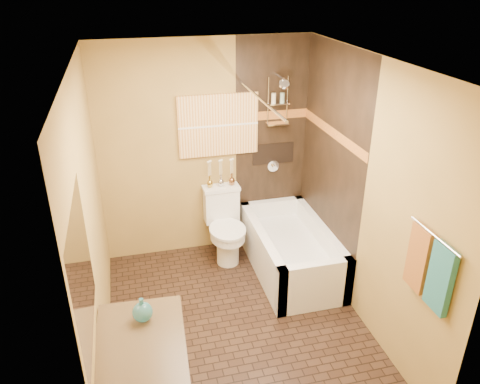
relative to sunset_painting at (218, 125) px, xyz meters
name	(u,v)px	position (x,y,z in m)	size (l,w,h in m)	color
floor	(238,325)	(-0.15, -1.48, -1.55)	(3.00, 3.00, 0.00)	black
wall_left	(92,229)	(-1.35, -1.48, -0.30)	(0.02, 3.00, 2.50)	#AF8A43
wall_right	(365,196)	(1.05, -1.48, -0.30)	(0.02, 3.00, 2.50)	#AF8A43
wall_back	(206,151)	(-0.15, 0.02, -0.30)	(2.40, 0.02, 2.50)	#AF8A43
wall_front	(301,331)	(-0.15, -2.98, -0.30)	(2.40, 0.02, 2.50)	#AF8A43
ceiling	(237,62)	(-0.15, -1.48, 0.95)	(3.00, 3.00, 0.00)	silver
alcove_tile_back	(271,146)	(0.63, 0.01, -0.30)	(0.85, 0.01, 2.50)	black
alcove_tile_right	(330,166)	(1.04, -0.73, -0.30)	(0.01, 1.50, 2.50)	black
mosaic_band_back	(272,115)	(0.63, 0.00, 0.07)	(0.85, 0.01, 0.10)	#98501B
mosaic_band_right	(332,132)	(1.03, -0.73, 0.07)	(0.01, 1.50, 0.10)	#98501B
alcove_niche	(273,154)	(0.65, 0.01, -0.40)	(0.50, 0.01, 0.25)	black
shower_fixtures	(277,113)	(0.65, -0.10, 0.12)	(0.24, 0.33, 1.16)	silver
curtain_rod	(259,98)	(0.25, -0.73, 0.47)	(0.03, 0.03, 1.55)	silver
towel_bar	(435,236)	(1.00, -2.53, -0.10)	(0.02, 0.02, 0.55)	silver
towel_teal	(440,278)	(1.01, -2.66, -0.37)	(0.05, 0.22, 0.52)	#20676B
towel_rust	(419,258)	(1.01, -2.40, -0.37)	(0.05, 0.22, 0.52)	#8D5A19
sunset_painting	(218,125)	(0.00, 0.00, 0.00)	(0.90, 0.04, 0.70)	orange
vanity_mirror	(83,275)	(-1.33, -2.48, -0.05)	(0.01, 1.00, 0.90)	white
bathtub	(291,253)	(0.65, -0.73, -1.33)	(0.80, 1.50, 0.55)	white
toilet	(225,225)	(0.00, -0.27, -1.13)	(0.43, 0.63, 0.84)	white
teal_bottle	(142,310)	(-1.02, -2.22, -0.58)	(0.15, 0.15, 0.23)	#277075
bud_vases	(221,172)	(0.00, -0.09, -0.53)	(0.33, 0.07, 0.32)	gold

